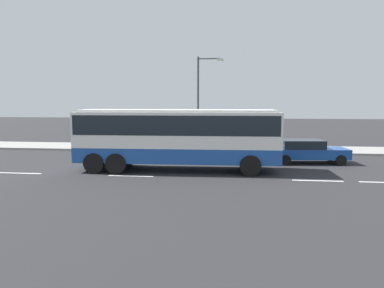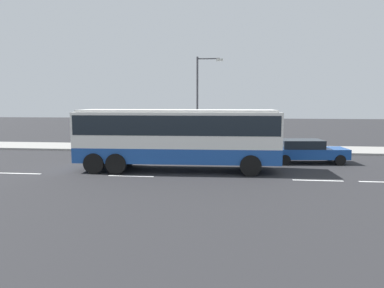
{
  "view_description": "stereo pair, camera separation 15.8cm",
  "coord_description": "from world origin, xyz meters",
  "px_view_note": "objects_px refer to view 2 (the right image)",
  "views": [
    {
      "loc": [
        3.62,
        -19.59,
        3.84
      ],
      "look_at": [
        1.36,
        -0.21,
        1.44
      ],
      "focal_mm": 32.59,
      "sensor_mm": 36.0,
      "label": 1
    },
    {
      "loc": [
        3.46,
        -19.6,
        3.84
      ],
      "look_at": [
        1.36,
        -0.21,
        1.44
      ],
      "focal_mm": 32.59,
      "sensor_mm": 36.0,
      "label": 2
    }
  ],
  "objects_px": {
    "coach_bus": "(177,133)",
    "pedestrian_at_crossing": "(262,139)",
    "car_blue_saloon": "(306,151)",
    "street_lamp": "(200,97)",
    "pedestrian_near_curb": "(112,137)"
  },
  "relations": [
    {
      "from": "coach_bus",
      "to": "pedestrian_at_crossing",
      "type": "relative_size",
      "value": 7.21
    },
    {
      "from": "car_blue_saloon",
      "to": "pedestrian_at_crossing",
      "type": "distance_m",
      "value": 5.07
    },
    {
      "from": "car_blue_saloon",
      "to": "pedestrian_at_crossing",
      "type": "xyz_separation_m",
      "value": [
        -2.34,
        4.49,
        0.25
      ]
    },
    {
      "from": "coach_bus",
      "to": "street_lamp",
      "type": "xyz_separation_m",
      "value": [
        0.62,
        7.48,
        2.1
      ]
    },
    {
      "from": "coach_bus",
      "to": "pedestrian_at_crossing",
      "type": "distance_m",
      "value": 9.4
    },
    {
      "from": "street_lamp",
      "to": "coach_bus",
      "type": "bearing_deg",
      "value": -94.72
    },
    {
      "from": "street_lamp",
      "to": "car_blue_saloon",
      "type": "bearing_deg",
      "value": -31.34
    },
    {
      "from": "coach_bus",
      "to": "car_blue_saloon",
      "type": "xyz_separation_m",
      "value": [
        7.65,
        3.2,
        -1.32
      ]
    },
    {
      "from": "pedestrian_near_curb",
      "to": "pedestrian_at_crossing",
      "type": "height_order",
      "value": "pedestrian_near_curb"
    },
    {
      "from": "coach_bus",
      "to": "pedestrian_at_crossing",
      "type": "height_order",
      "value": "coach_bus"
    },
    {
      "from": "pedestrian_at_crossing",
      "to": "pedestrian_near_curb",
      "type": "bearing_deg",
      "value": -79.54
    },
    {
      "from": "pedestrian_near_curb",
      "to": "street_lamp",
      "type": "height_order",
      "value": "street_lamp"
    },
    {
      "from": "coach_bus",
      "to": "pedestrian_at_crossing",
      "type": "xyz_separation_m",
      "value": [
        5.31,
        7.69,
        -1.07
      ]
    },
    {
      "from": "pedestrian_near_curb",
      "to": "pedestrian_at_crossing",
      "type": "xyz_separation_m",
      "value": [
        11.69,
        0.11,
        -0.04
      ]
    },
    {
      "from": "car_blue_saloon",
      "to": "pedestrian_at_crossing",
      "type": "relative_size",
      "value": 3.08
    }
  ]
}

